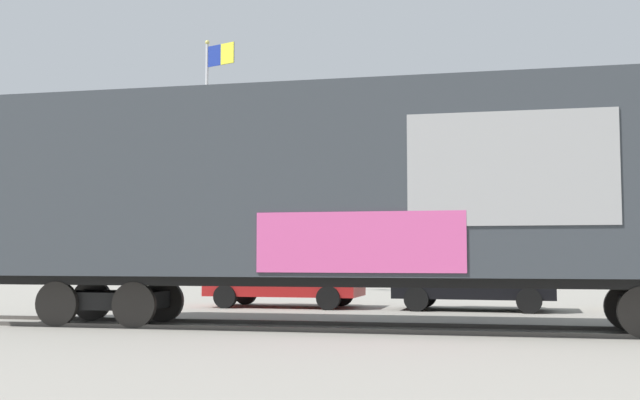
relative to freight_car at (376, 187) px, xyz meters
name	(u,v)px	position (x,y,z in m)	size (l,w,h in m)	color
ground_plane	(344,329)	(-0.66, 0.00, -2.80)	(260.00, 260.00, 0.00)	gray
track	(495,330)	(2.24, -0.17, -2.76)	(59.94, 6.17, 0.08)	#4C4742
freight_car	(376,187)	(0.00, 0.00, 0.00)	(16.51, 4.04, 4.94)	#33383D
flagpole	(211,134)	(-7.16, 13.46, 3.38)	(1.32, 0.70, 9.91)	silver
hillside	(407,221)	(-0.65, 79.04, 2.95)	(139.77, 38.70, 16.37)	slate
parked_car_red	(283,278)	(-2.98, 6.20, -1.98)	(4.46, 2.28, 1.60)	#B21E1E
parked_car_black	(470,277)	(2.18, 5.63, -1.92)	(4.36, 2.33, 1.75)	black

